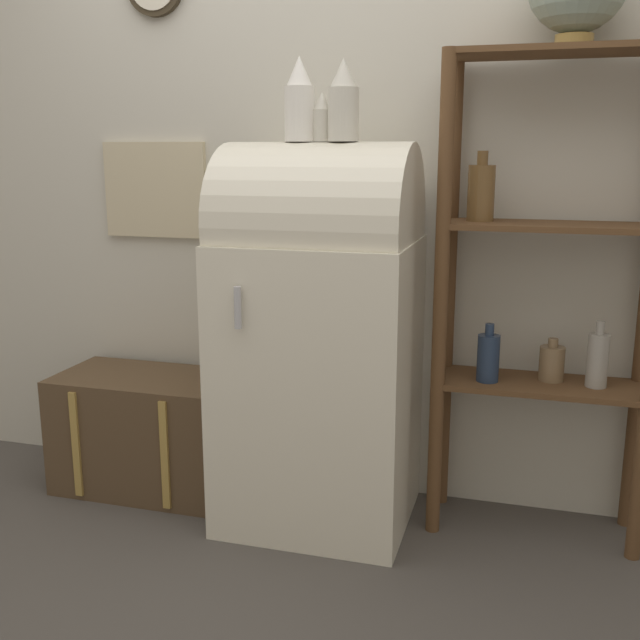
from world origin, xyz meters
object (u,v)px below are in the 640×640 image
refrigerator (319,332)px  vase_left (299,102)px  vase_right (343,103)px  suitcase_trunk (146,431)px  vase_center (322,119)px

refrigerator → vase_left: (-0.07, -0.01, 0.80)m
vase_right → suitcase_trunk: bearing=175.7°
vase_left → vase_center: vase_left is taller
vase_left → refrigerator: bearing=4.9°
vase_left → vase_right: bearing=-2.6°
refrigerator → vase_center: bearing=69.2°
vase_center → vase_right: (0.08, -0.03, 0.05)m
vase_center → refrigerator: bearing=-110.8°
suitcase_trunk → vase_right: bearing=-4.3°
suitcase_trunk → vase_center: size_ratio=4.27×
suitcase_trunk → vase_left: size_ratio=2.48×
suitcase_trunk → vase_center: vase_center is taller
refrigerator → vase_right: 0.80m
vase_left → vase_center: 0.09m
suitcase_trunk → vase_right: 1.53m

